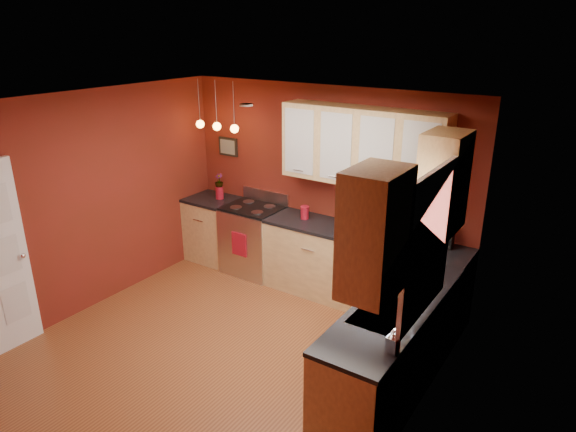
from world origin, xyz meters
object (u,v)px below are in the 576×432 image
Objects in this scene: red_canister at (305,212)px; sink at (389,315)px; soap_pump at (393,341)px; gas_range at (254,239)px; coffee_maker at (445,237)px.

sink is at bearing -40.24° from red_canister.
soap_pump reaches higher than red_canister.
gas_range is 4.39× the size of coffee_maker.
coffee_maker is (-0.05, 1.65, 0.14)m from sink.
coffee_maker reaches higher than gas_range.
soap_pump is at bearing -64.27° from sink.
sink is at bearing -92.80° from coffee_maker.
soap_pump is (0.29, -2.16, -0.02)m from coffee_maker.
red_canister is 2.91m from soap_pump.
soap_pump is (2.87, -2.02, 0.56)m from gas_range.
soap_pump is at bearing -44.83° from red_canister.
gas_range is 5.66× the size of soap_pump.
sink is 2.77× the size of coffee_maker.
gas_range is at bearing 150.22° from sink.
sink is 4.16× the size of red_canister.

